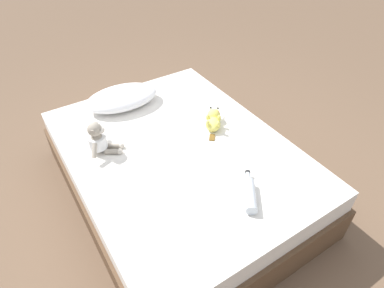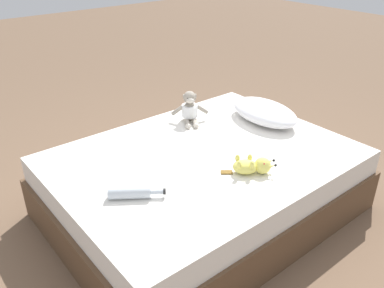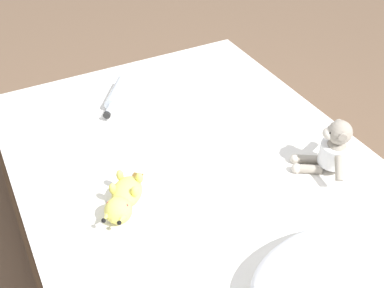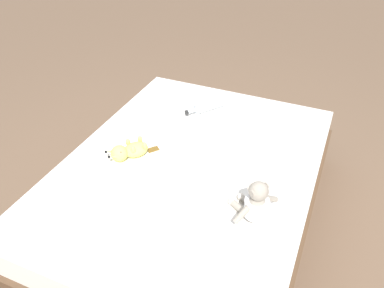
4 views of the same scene
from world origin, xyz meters
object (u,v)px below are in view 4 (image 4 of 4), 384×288
at_px(plush_monkey, 255,203).
at_px(plush_yellow_creature, 129,151).
at_px(bed, 190,193).
at_px(pillow, 147,251).
at_px(glass_bottle, 208,106).

height_order(plush_monkey, plush_yellow_creature, plush_monkey).
relative_size(bed, pillow, 3.20).
height_order(pillow, glass_bottle, pillow).
distance_m(pillow, plush_monkey, 0.57).
relative_size(plush_yellow_creature, glass_bottle, 1.03).
bearing_deg(bed, pillow, 98.78).
relative_size(pillow, plush_yellow_creature, 2.09).
distance_m(bed, glass_bottle, 0.68).
xyz_separation_m(pillow, glass_bottle, (0.23, -1.32, -0.04)).
height_order(pillow, plush_yellow_creature, pillow).
bearing_deg(plush_monkey, plush_yellow_creature, -12.30).
distance_m(bed, plush_monkey, 0.62).
bearing_deg(plush_yellow_creature, bed, -167.18).
xyz_separation_m(plush_yellow_creature, glass_bottle, (-0.24, -0.70, -0.01)).
relative_size(bed, plush_yellow_creature, 6.69).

